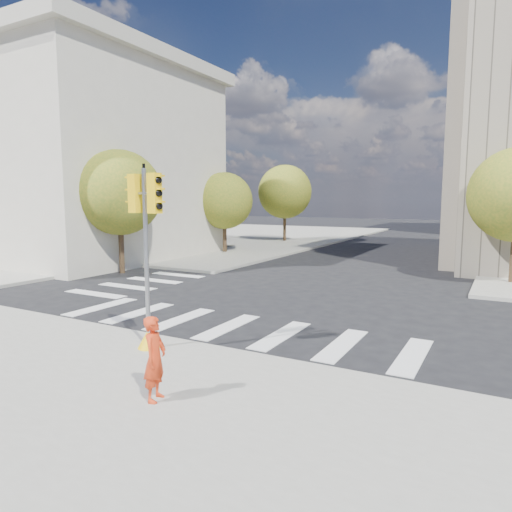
{
  "coord_description": "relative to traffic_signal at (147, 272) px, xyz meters",
  "views": [
    {
      "loc": [
        7.17,
        -13.4,
        3.86
      ],
      "look_at": [
        0.34,
        -1.01,
        2.1
      ],
      "focal_mm": 32.0,
      "sensor_mm": 36.0,
      "label": 1
    }
  ],
  "objects": [
    {
      "name": "ground",
      "position": [
        0.55,
        4.99,
        -2.08
      ],
      "size": [
        160.0,
        160.0,
        0.0
      ],
      "primitive_type": "plane",
      "color": "black",
      "rests_on": "ground"
    },
    {
      "name": "sidewalk_far_left",
      "position": [
        -19.45,
        30.99,
        -2.01
      ],
      "size": [
        28.0,
        40.0,
        0.15
      ],
      "primitive_type": "cube",
      "color": "gray",
      "rests_on": "ground"
    },
    {
      "name": "classical_building",
      "position": [
        -19.45,
        12.99,
        4.36
      ],
      "size": [
        19.0,
        15.0,
        12.7
      ],
      "color": "beige",
      "rests_on": "ground"
    },
    {
      "name": "tree_lw_near",
      "position": [
        -9.95,
        8.99,
        2.12
      ],
      "size": [
        4.4,
        4.4,
        6.41
      ],
      "color": "#382616",
      "rests_on": "ground"
    },
    {
      "name": "tree_lw_mid",
      "position": [
        -9.95,
        18.99,
        1.68
      ],
      "size": [
        4.0,
        4.0,
        5.77
      ],
      "color": "#382616",
      "rests_on": "ground"
    },
    {
      "name": "tree_lw_far",
      "position": [
        -9.95,
        28.99,
        2.45
      ],
      "size": [
        4.8,
        4.8,
        6.95
      ],
      "color": "#382616",
      "rests_on": "ground"
    },
    {
      "name": "traffic_signal",
      "position": [
        0.0,
        0.0,
        0.0
      ],
      "size": [
        1.08,
        0.56,
        4.56
      ],
      "rotation": [
        0.0,
        0.0,
        -0.18
      ],
      "color": "yellow",
      "rests_on": "sidewalk_near"
    },
    {
      "name": "photographer",
      "position": [
        2.17,
        -2.23,
        -1.14
      ],
      "size": [
        0.53,
        0.67,
        1.59
      ],
      "primitive_type": "imported",
      "rotation": [
        0.0,
        0.0,
        1.86
      ],
      "color": "red",
      "rests_on": "sidewalk_near"
    },
    {
      "name": "planter_wall",
      "position": [
        -13.64,
        8.27,
        -1.68
      ],
      "size": [
        5.85,
        2.17,
        0.5
      ],
      "primitive_type": "cube",
      "rotation": [
        0.0,
        0.0,
        -0.3
      ],
      "color": "silver",
      "rests_on": "sidewalk_left_near"
    }
  ]
}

